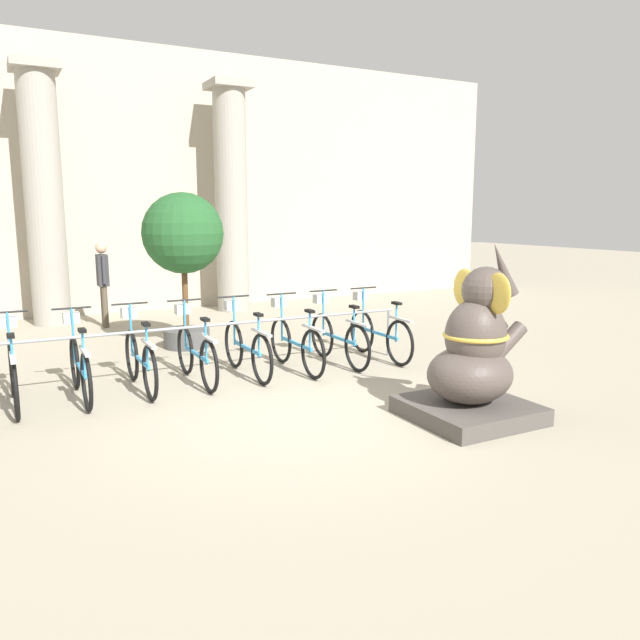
# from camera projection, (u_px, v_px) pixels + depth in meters

# --- Properties ---
(ground_plane) EXTENTS (60.00, 60.00, 0.00)m
(ground_plane) POSITION_uv_depth(u_px,v_px,m) (300.00, 412.00, 7.25)
(ground_plane) COLOR #9E937F
(building_facade) EXTENTS (20.00, 0.20, 6.00)m
(building_facade) POSITION_uv_depth(u_px,v_px,m) (133.00, 180.00, 14.21)
(building_facade) COLOR #B2A893
(building_facade) RESTS_ON ground_plane
(column_left) EXTENTS (0.93, 0.93, 5.16)m
(column_left) POSITION_uv_depth(u_px,v_px,m) (44.00, 195.00, 12.49)
(column_left) COLOR gray
(column_left) RESTS_ON ground_plane
(column_right) EXTENTS (0.93, 0.93, 5.16)m
(column_right) POSITION_uv_depth(u_px,v_px,m) (231.00, 197.00, 14.32)
(column_right) COLOR gray
(column_right) RESTS_ON ground_plane
(bike_rack) EXTENTS (6.56, 0.05, 0.77)m
(bike_rack) POSITION_uv_depth(u_px,v_px,m) (193.00, 334.00, 8.52)
(bike_rack) COLOR gray
(bike_rack) RESTS_ON ground_plane
(bicycle_1) EXTENTS (0.48, 1.79, 1.09)m
(bicycle_1) POSITION_uv_depth(u_px,v_px,m) (13.00, 372.00, 7.42)
(bicycle_1) COLOR black
(bicycle_1) RESTS_ON ground_plane
(bicycle_2) EXTENTS (0.48, 1.79, 1.09)m
(bicycle_2) POSITION_uv_depth(u_px,v_px,m) (80.00, 365.00, 7.73)
(bicycle_2) COLOR black
(bicycle_2) RESTS_ON ground_plane
(bicycle_3) EXTENTS (0.48, 1.79, 1.09)m
(bicycle_3) POSITION_uv_depth(u_px,v_px,m) (140.00, 358.00, 8.13)
(bicycle_3) COLOR black
(bicycle_3) RESTS_ON ground_plane
(bicycle_4) EXTENTS (0.48, 1.79, 1.09)m
(bicycle_4) POSITION_uv_depth(u_px,v_px,m) (196.00, 352.00, 8.46)
(bicycle_4) COLOR black
(bicycle_4) RESTS_ON ground_plane
(bicycle_5) EXTENTS (0.48, 1.79, 1.09)m
(bicycle_5) POSITION_uv_depth(u_px,v_px,m) (246.00, 346.00, 8.83)
(bicycle_5) COLOR black
(bicycle_5) RESTS_ON ground_plane
(bicycle_6) EXTENTS (0.48, 1.79, 1.09)m
(bicycle_6) POSITION_uv_depth(u_px,v_px,m) (295.00, 342.00, 9.13)
(bicycle_6) COLOR black
(bicycle_6) RESTS_ON ground_plane
(bicycle_7) EXTENTS (0.48, 1.79, 1.09)m
(bicycle_7) POSITION_uv_depth(u_px,v_px,m) (338.00, 337.00, 9.51)
(bicycle_7) COLOR black
(bicycle_7) RESTS_ON ground_plane
(bicycle_8) EXTENTS (0.48, 1.79, 1.09)m
(bicycle_8) POSITION_uv_depth(u_px,v_px,m) (379.00, 332.00, 9.86)
(bicycle_8) COLOR black
(bicycle_8) RESTS_ON ground_plane
(elephant_statue) EXTENTS (1.29, 1.29, 2.00)m
(elephant_statue) POSITION_uv_depth(u_px,v_px,m) (474.00, 360.00, 6.94)
(elephant_statue) COLOR #4C4742
(elephant_statue) RESTS_ON ground_plane
(person_pedestrian) EXTENTS (0.23, 0.47, 1.71)m
(person_pedestrian) POSITION_uv_depth(u_px,v_px,m) (103.00, 276.00, 12.44)
(person_pedestrian) COLOR brown
(person_pedestrian) RESTS_ON ground_plane
(potted_tree) EXTENTS (1.36, 1.36, 2.62)m
(potted_tree) POSITION_uv_depth(u_px,v_px,m) (183.00, 241.00, 10.44)
(potted_tree) COLOR #4C4C4C
(potted_tree) RESTS_ON ground_plane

